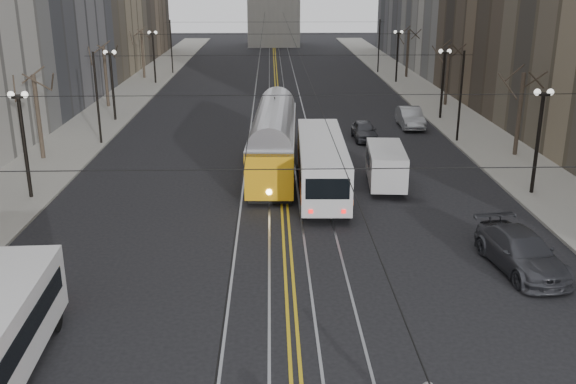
{
  "coord_description": "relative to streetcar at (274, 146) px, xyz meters",
  "views": [
    {
      "loc": [
        -0.69,
        -15.23,
        11.38
      ],
      "look_at": [
        0.0,
        9.87,
        3.0
      ],
      "focal_mm": 40.0,
      "sensor_mm": 36.0,
      "label": 1
    }
  ],
  "objects": [
    {
      "name": "streetcar_rails",
      "position": [
        0.5,
        21.94,
        -1.61
      ],
      "size": [
        4.8,
        130.0,
        0.02
      ],
      "primitive_type": "cube",
      "color": "gray",
      "rests_on": "ground"
    },
    {
      "name": "rear_bus",
      "position": [
        2.62,
        -4.06,
        -0.15
      ],
      "size": [
        2.75,
        11.32,
        2.94
      ],
      "primitive_type": "cube",
      "rotation": [
        0.0,
        0.0,
        -0.03
      ],
      "color": "silver",
      "rests_on": "ground"
    },
    {
      "name": "sedan_parked",
      "position": [
        10.0,
        -14.5,
        -0.84
      ],
      "size": [
        2.85,
        5.61,
        1.56
      ],
      "primitive_type": "imported",
      "rotation": [
        0.0,
        0.0,
        0.13
      ],
      "color": "#3A3B41",
      "rests_on": "ground"
    },
    {
      "name": "cargo_van",
      "position": [
        6.36,
        -3.35,
        -0.49
      ],
      "size": [
        2.4,
        5.27,
        2.26
      ],
      "primitive_type": "cube",
      "rotation": [
        0.0,
        0.0,
        -0.09
      ],
      "color": "silver",
      "rests_on": "ground"
    },
    {
      "name": "centre_lines",
      "position": [
        0.5,
        21.94,
        -1.61
      ],
      "size": [
        0.42,
        130.0,
        0.01
      ],
      "primitive_type": "cube",
      "color": "gold",
      "rests_on": "ground"
    },
    {
      "name": "sedan_grey",
      "position": [
        6.74,
        7.96,
        -0.93
      ],
      "size": [
        1.7,
        4.09,
        1.38
      ],
      "primitive_type": "imported",
      "rotation": [
        0.0,
        0.0,
        0.02
      ],
      "color": "#3D3F45",
      "rests_on": "ground"
    },
    {
      "name": "streetcar",
      "position": [
        0.0,
        0.0,
        0.0
      ],
      "size": [
        3.16,
        13.82,
        3.24
      ],
      "primitive_type": "cube",
      "rotation": [
        0.0,
        0.0,
        -0.04
      ],
      "color": "#F7AC15",
      "rests_on": "ground"
    },
    {
      "name": "trolley_wires",
      "position": [
        0.5,
        11.77,
        2.16
      ],
      "size": [
        25.96,
        120.0,
        6.6
      ],
      "color": "black",
      "rests_on": "ground"
    },
    {
      "name": "lamp_posts",
      "position": [
        0.5,
        5.69,
        1.18
      ],
      "size": [
        27.6,
        57.2,
        5.6
      ],
      "color": "black",
      "rests_on": "ground"
    },
    {
      "name": "sidewalk_right",
      "position": [
        15.5,
        21.94,
        -1.54
      ],
      "size": [
        5.0,
        140.0,
        0.15
      ],
      "primitive_type": "cube",
      "color": "gray",
      "rests_on": "ground"
    },
    {
      "name": "street_trees",
      "position": [
        0.5,
        12.19,
        1.18
      ],
      "size": [
        31.68,
        53.28,
        5.6
      ],
      "color": "#382D23",
      "rests_on": "ground"
    },
    {
      "name": "sedan_silver",
      "position": [
        11.0,
        12.06,
        -0.82
      ],
      "size": [
        1.76,
        4.84,
        1.59
      ],
      "primitive_type": "imported",
      "rotation": [
        0.0,
        0.0,
        -0.02
      ],
      "color": "#989B9F",
      "rests_on": "ground"
    },
    {
      "name": "sidewalk_left",
      "position": [
        -14.5,
        21.94,
        -1.54
      ],
      "size": [
        5.0,
        140.0,
        0.15
      ],
      "primitive_type": "cube",
      "color": "gray",
      "rests_on": "ground"
    }
  ]
}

